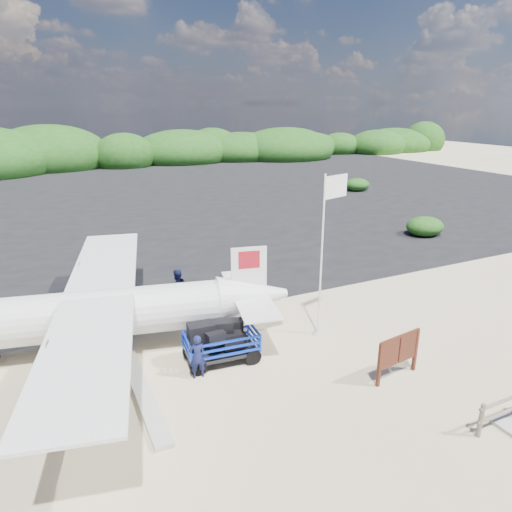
{
  "coord_description": "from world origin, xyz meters",
  "views": [
    {
      "loc": [
        -6.43,
        -11.33,
        8.25
      ],
      "look_at": [
        1.75,
        5.84,
        1.87
      ],
      "focal_mm": 32.0,
      "sensor_mm": 36.0,
      "label": 1
    }
  ],
  "objects_px": {
    "flagpole": "(318,334)",
    "signboard": "(396,378)",
    "crew_b": "(177,290)",
    "baggage_cart": "(222,361)",
    "crew_a": "(197,357)",
    "aircraft_large": "(285,196)"
  },
  "relations": [
    {
      "from": "crew_a",
      "to": "crew_b",
      "type": "distance_m",
      "value": 5.19
    },
    {
      "from": "baggage_cart",
      "to": "flagpole",
      "type": "distance_m",
      "value": 3.98
    },
    {
      "from": "crew_a",
      "to": "baggage_cart",
      "type": "bearing_deg",
      "value": -147.63
    },
    {
      "from": "crew_a",
      "to": "crew_b",
      "type": "relative_size",
      "value": 0.82
    },
    {
      "from": "crew_b",
      "to": "baggage_cart",
      "type": "bearing_deg",
      "value": 72.94
    },
    {
      "from": "crew_b",
      "to": "aircraft_large",
      "type": "distance_m",
      "value": 25.48
    },
    {
      "from": "baggage_cart",
      "to": "signboard",
      "type": "height_order",
      "value": "signboard"
    },
    {
      "from": "flagpole",
      "to": "aircraft_large",
      "type": "relative_size",
      "value": 0.41
    },
    {
      "from": "baggage_cart",
      "to": "aircraft_large",
      "type": "bearing_deg",
      "value": 61.79
    },
    {
      "from": "flagpole",
      "to": "aircraft_large",
      "type": "bearing_deg",
      "value": 63.76
    },
    {
      "from": "signboard",
      "to": "crew_a",
      "type": "xyz_separation_m",
      "value": [
        -5.64,
        2.73,
        0.74
      ]
    },
    {
      "from": "flagpole",
      "to": "crew_b",
      "type": "height_order",
      "value": "flagpole"
    },
    {
      "from": "crew_a",
      "to": "signboard",
      "type": "bearing_deg",
      "value": 158.38
    },
    {
      "from": "flagpole",
      "to": "signboard",
      "type": "relative_size",
      "value": 3.21
    },
    {
      "from": "flagpole",
      "to": "crew_a",
      "type": "distance_m",
      "value": 5.1
    },
    {
      "from": "baggage_cart",
      "to": "signboard",
      "type": "relative_size",
      "value": 1.39
    },
    {
      "from": "signboard",
      "to": "aircraft_large",
      "type": "bearing_deg",
      "value": 60.53
    },
    {
      "from": "baggage_cart",
      "to": "crew_a",
      "type": "distance_m",
      "value": 1.37
    },
    {
      "from": "crew_a",
      "to": "aircraft_large",
      "type": "distance_m",
      "value": 30.09
    },
    {
      "from": "signboard",
      "to": "crew_b",
      "type": "height_order",
      "value": "crew_b"
    },
    {
      "from": "baggage_cart",
      "to": "signboard",
      "type": "bearing_deg",
      "value": -30.42
    },
    {
      "from": "signboard",
      "to": "crew_b",
      "type": "relative_size",
      "value": 1.04
    }
  ]
}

